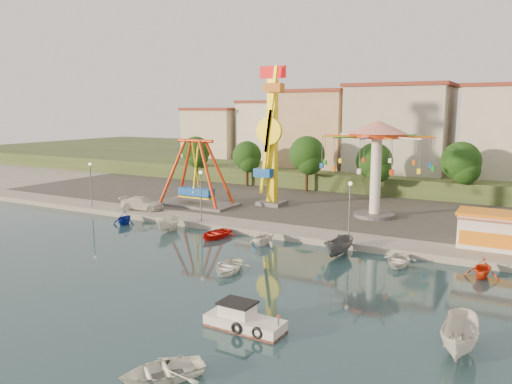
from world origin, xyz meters
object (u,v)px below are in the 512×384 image
Objects in this scene: rowboat_a at (228,267)px; van at (142,203)px; skiff at (461,337)px; wave_swinger at (377,147)px; cabin_motorboat at (243,321)px; pirate_ship_ride at (196,174)px; kamikaze_tower at (272,139)px.

van is at bearing 135.27° from rowboat_a.
van reaches higher than skiff.
wave_swinger is 3.04× the size of rowboat_a.
van is at bearing 153.16° from skiff.
cabin_motorboat is 1.20× the size of rowboat_a.
pirate_ship_ride is 24.36m from rowboat_a.
cabin_motorboat is (13.82, -30.09, -8.18)m from kamikaze_tower.
pirate_ship_ride is 2.15× the size of skiff.
wave_swinger is at bearing 113.12° from skiff.
skiff is at bearing -65.80° from wave_swinger.
pirate_ship_ride is 7.28m from van.
wave_swinger reaches higher than cabin_motorboat.
rowboat_a is (-6.02, 7.93, -0.03)m from cabin_motorboat.
skiff is at bearing 15.50° from cabin_motorboat.
skiff is at bearing -127.30° from van.
cabin_motorboat is at bearing -140.05° from van.
kamikaze_tower is 4.33× the size of rowboat_a.
kamikaze_tower is 3.21× the size of van.
cabin_motorboat is 0.98× the size of skiff.
rowboat_a is (15.94, -17.98, -4.00)m from pirate_ship_ride.
pirate_ship_ride reaches higher than rowboat_a.
skiff is (32.93, -23.11, -3.50)m from pirate_ship_ride.
van reaches higher than cabin_motorboat.
wave_swinger reaches higher than rowboat_a.
kamikaze_tower is at bearing 27.22° from pirate_ship_ride.
van is at bearing 142.71° from cabin_motorboat.
pirate_ship_ride is at bearing 119.33° from rowboat_a.
rowboat_a is 0.74× the size of van.
pirate_ship_ride reaches higher than skiff.
skiff is (16.99, -5.14, 0.50)m from rowboat_a.
kamikaze_tower reaches higher than wave_swinger.
van is at bearing -141.50° from kamikaze_tower.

